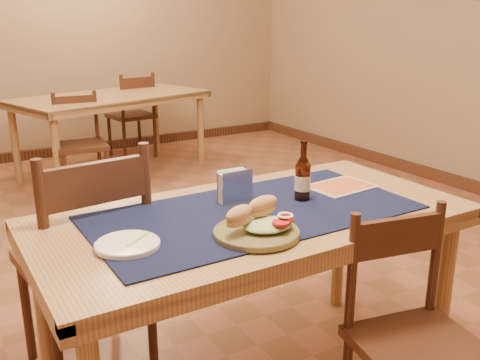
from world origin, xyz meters
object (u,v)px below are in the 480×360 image
beer_bottle (303,178)px  napkin_holder (235,187)px  back_table (112,104)px  main_table (254,233)px  chair_main_far (87,259)px  sandwich_plate (258,226)px  chair_main_near (415,337)px

beer_bottle → napkin_holder: 0.27m
beer_bottle → back_table: bearing=84.7°
main_table → napkin_holder: 0.20m
chair_main_far → beer_bottle: (0.75, -0.41, 0.33)m
main_table → napkin_holder: (-0.00, 0.13, 0.15)m
main_table → napkin_holder: bearing=91.2°
beer_bottle → chair_main_far: bearing=151.2°
chair_main_far → beer_bottle: size_ratio=4.22×
main_table → sandwich_plate: sandwich_plate is taller
back_table → beer_bottle: bearing=-95.3°
chair_main_near → beer_bottle: size_ratio=3.59×
main_table → chair_main_far: 0.69m
chair_main_far → napkin_holder: (0.52, -0.29, 0.30)m
chair_main_near → sandwich_plate: bearing=136.3°
beer_bottle → napkin_holder: size_ratio=1.64×
main_table → back_table: 3.36m
chair_main_near → beer_bottle: (-0.04, 0.57, 0.40)m
chair_main_near → beer_bottle: bearing=94.0°
main_table → beer_bottle: bearing=3.9°
chair_main_far → beer_bottle: bearing=-28.8°
sandwich_plate → beer_bottle: 0.40m
main_table → back_table: (0.54, 3.32, 0.00)m
back_table → napkin_holder: 3.23m
main_table → back_table: size_ratio=0.83×
chair_main_near → napkin_holder: napkin_holder is taller
sandwich_plate → beer_bottle: (0.34, 0.21, 0.06)m
back_table → napkin_holder: (-0.54, -3.18, 0.15)m
back_table → chair_main_near: bearing=-93.9°
beer_bottle → chair_main_near: bearing=-86.0°
chair_main_far → beer_bottle: chair_main_far is taller
chair_main_far → sandwich_plate: (0.41, -0.62, 0.27)m
chair_main_far → chair_main_near: chair_main_far is taller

